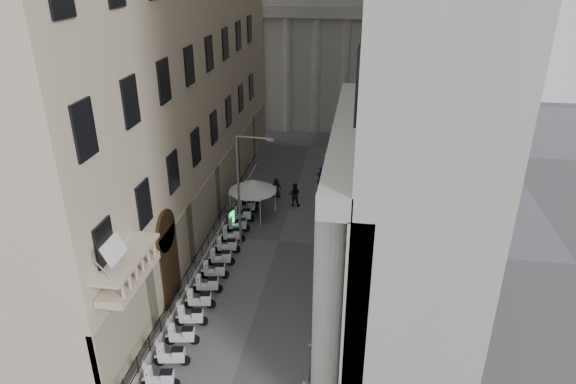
% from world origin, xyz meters
% --- Properties ---
extents(iron_fence, '(0.30, 28.00, 1.40)m').
position_xyz_m(iron_fence, '(-4.30, 18.00, 0.00)').
color(iron_fence, black).
rests_on(iron_fence, ground).
extents(blue_awning, '(1.60, 3.00, 3.00)m').
position_xyz_m(blue_awning, '(4.15, 26.00, 0.00)').
color(blue_awning, navy).
rests_on(blue_awning, ground).
extents(scooter_2, '(1.47, 0.79, 1.50)m').
position_xyz_m(scooter_2, '(-3.07, 6.96, 0.00)').
color(scooter_2, white).
rests_on(scooter_2, ground).
extents(scooter_3, '(1.47, 0.79, 1.50)m').
position_xyz_m(scooter_3, '(-3.07, 8.42, 0.00)').
color(scooter_3, white).
rests_on(scooter_3, ground).
extents(scooter_4, '(1.47, 0.79, 1.50)m').
position_xyz_m(scooter_4, '(-3.07, 9.88, 0.00)').
color(scooter_4, white).
rests_on(scooter_4, ground).
extents(scooter_5, '(1.47, 0.79, 1.50)m').
position_xyz_m(scooter_5, '(-3.07, 11.34, 0.00)').
color(scooter_5, white).
rests_on(scooter_5, ground).
extents(scooter_6, '(1.47, 0.79, 1.50)m').
position_xyz_m(scooter_6, '(-3.07, 12.80, 0.00)').
color(scooter_6, white).
rests_on(scooter_6, ground).
extents(scooter_7, '(1.47, 0.79, 1.50)m').
position_xyz_m(scooter_7, '(-3.07, 14.26, 0.00)').
color(scooter_7, white).
rests_on(scooter_7, ground).
extents(scooter_8, '(1.47, 0.79, 1.50)m').
position_xyz_m(scooter_8, '(-3.07, 15.73, 0.00)').
color(scooter_8, white).
rests_on(scooter_8, ground).
extents(scooter_9, '(1.47, 0.79, 1.50)m').
position_xyz_m(scooter_9, '(-3.07, 17.19, 0.00)').
color(scooter_9, white).
rests_on(scooter_9, ground).
extents(scooter_10, '(1.47, 0.79, 1.50)m').
position_xyz_m(scooter_10, '(-3.07, 18.65, 0.00)').
color(scooter_10, white).
rests_on(scooter_10, ground).
extents(scooter_11, '(1.47, 0.79, 1.50)m').
position_xyz_m(scooter_11, '(-3.07, 20.11, 0.00)').
color(scooter_11, white).
rests_on(scooter_11, ground).
extents(scooter_12, '(1.47, 0.79, 1.50)m').
position_xyz_m(scooter_12, '(-3.07, 21.57, 0.00)').
color(scooter_12, white).
rests_on(scooter_12, ground).
extents(scooter_13, '(1.47, 0.79, 1.50)m').
position_xyz_m(scooter_13, '(-3.07, 23.03, 0.00)').
color(scooter_13, white).
rests_on(scooter_13, ground).
extents(scooter_14, '(1.47, 0.79, 1.50)m').
position_xyz_m(scooter_14, '(-3.07, 24.50, 0.00)').
color(scooter_14, white).
rests_on(scooter_14, ground).
extents(barrier_1, '(0.60, 2.40, 1.10)m').
position_xyz_m(barrier_1, '(3.49, 8.02, 0.00)').
color(barrier_1, '#A3A6AB').
rests_on(barrier_1, ground).
extents(barrier_2, '(0.60, 2.40, 1.10)m').
position_xyz_m(barrier_2, '(3.49, 10.52, 0.00)').
color(barrier_2, '#A3A6AB').
rests_on(barrier_2, ground).
extents(barrier_3, '(0.60, 2.40, 1.10)m').
position_xyz_m(barrier_3, '(3.49, 13.02, 0.00)').
color(barrier_3, '#A3A6AB').
rests_on(barrier_3, ground).
extents(barrier_4, '(0.60, 2.40, 1.10)m').
position_xyz_m(barrier_4, '(3.49, 15.52, 0.00)').
color(barrier_4, '#A3A6AB').
rests_on(barrier_4, ground).
extents(barrier_5, '(0.60, 2.40, 1.10)m').
position_xyz_m(barrier_5, '(3.49, 18.02, 0.00)').
color(barrier_5, '#A3A6AB').
rests_on(barrier_5, ground).
extents(security_tent, '(3.54, 3.54, 2.88)m').
position_xyz_m(security_tent, '(-2.83, 23.20, 2.40)').
color(security_tent, white).
rests_on(security_tent, ground).
extents(street_lamp, '(2.52, 0.40, 7.71)m').
position_xyz_m(street_lamp, '(-2.22, 18.54, 4.57)').
color(street_lamp, gray).
rests_on(street_lamp, ground).
extents(info_kiosk, '(0.45, 0.79, 1.61)m').
position_xyz_m(info_kiosk, '(-3.63, 20.35, 0.81)').
color(info_kiosk, black).
rests_on(info_kiosk, ground).
extents(pedestrian_a, '(0.82, 0.67, 1.94)m').
position_xyz_m(pedestrian_a, '(2.02, 28.24, 0.97)').
color(pedestrian_a, black).
rests_on(pedestrian_a, ground).
extents(pedestrian_b, '(0.92, 0.72, 1.87)m').
position_xyz_m(pedestrian_b, '(0.30, 24.79, 0.94)').
color(pedestrian_b, black).
rests_on(pedestrian_b, ground).
extents(pedestrian_c, '(0.94, 0.78, 1.65)m').
position_xyz_m(pedestrian_c, '(-1.34, 26.04, 0.83)').
color(pedestrian_c, black).
rests_on(pedestrian_c, ground).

